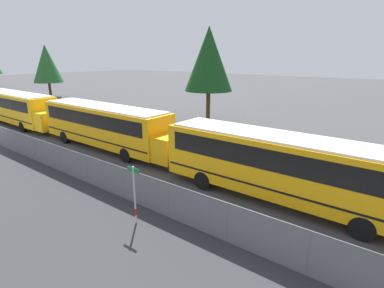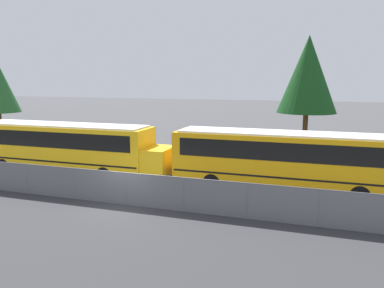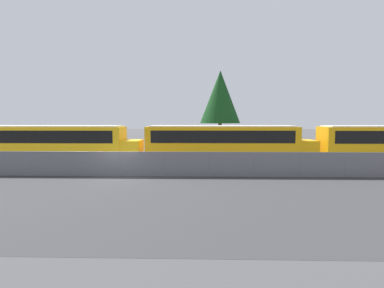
% 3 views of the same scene
% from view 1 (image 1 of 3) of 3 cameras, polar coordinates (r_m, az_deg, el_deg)
% --- Properties ---
extents(ground_plane, '(200.00, 200.00, 0.00)m').
position_cam_1_polar(ground_plane, '(28.69, -32.64, -0.26)').
color(ground_plane, '#424244').
extents(school_bus_3, '(13.94, 2.62, 3.35)m').
position_cam_1_polar(school_bus_3, '(35.97, -30.41, 6.25)').
color(school_bus_3, yellow).
rests_on(school_bus_3, ground_plane).
extents(school_bus_4, '(13.94, 2.62, 3.35)m').
position_cam_1_polar(school_bus_4, '(23.77, -16.03, 3.72)').
color(school_bus_4, orange).
rests_on(school_bus_4, ground_plane).
extents(school_bus_5, '(13.94, 2.62, 3.35)m').
position_cam_1_polar(school_bus_5, '(14.95, 17.87, -3.82)').
color(school_bus_5, orange).
rests_on(school_bus_5, ground_plane).
extents(street_sign, '(0.70, 0.09, 2.62)m').
position_cam_1_polar(street_sign, '(12.97, -10.88, -9.28)').
color(street_sign, '#B7B7BC').
rests_on(street_sign, ground_plane).
extents(tree_0, '(5.04, 5.04, 9.92)m').
position_cam_1_polar(tree_0, '(32.37, 3.23, 15.83)').
color(tree_0, '#51381E').
rests_on(tree_0, ground_plane).
extents(tree_3, '(4.87, 4.87, 8.84)m').
position_cam_1_polar(tree_3, '(58.66, -25.95, 13.59)').
color(tree_3, '#51381E').
rests_on(tree_3, ground_plane).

